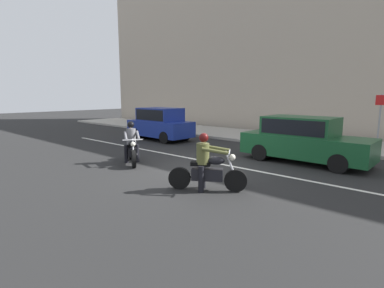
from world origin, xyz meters
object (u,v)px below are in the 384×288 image
object	(u,v)px
motorcycle_with_rider_olive	(207,167)
street_sign_post	(380,116)
parked_sedan_forest_green	(303,139)
motorcycle_with_rider_gray	(132,146)
parked_hatchback_cobalt_blue	(160,123)

from	to	relation	value
motorcycle_with_rider_olive	street_sign_post	world-z (taller)	street_sign_post
parked_sedan_forest_green	motorcycle_with_rider_olive	bearing A→B (deg)	-96.10
motorcycle_with_rider_olive	motorcycle_with_rider_gray	bearing A→B (deg)	171.32
parked_hatchback_cobalt_blue	street_sign_post	bearing A→B (deg)	23.69
motorcycle_with_rider_gray	street_sign_post	bearing A→B (deg)	55.20
motorcycle_with_rider_olive	street_sign_post	bearing A→B (deg)	77.50
parked_sedan_forest_green	parked_hatchback_cobalt_blue	xyz separation A→B (m)	(-8.26, 0.24, 0.05)
motorcycle_with_rider_gray	parked_sedan_forest_green	xyz separation A→B (m)	(4.65, 4.42, 0.25)
motorcycle_with_rider_olive	parked_sedan_forest_green	xyz separation A→B (m)	(0.54, 5.05, 0.24)
parked_sedan_forest_green	motorcycle_with_rider_gray	bearing A→B (deg)	-136.46
motorcycle_with_rider_olive	parked_hatchback_cobalt_blue	distance (m)	9.36
street_sign_post	parked_sedan_forest_green	bearing A→B (deg)	-109.23
motorcycle_with_rider_gray	parked_hatchback_cobalt_blue	size ratio (longest dim) A/B	0.47
motorcycle_with_rider_olive	parked_sedan_forest_green	bearing A→B (deg)	83.90
motorcycle_with_rider_gray	parked_hatchback_cobalt_blue	world-z (taller)	parked_hatchback_cobalt_blue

